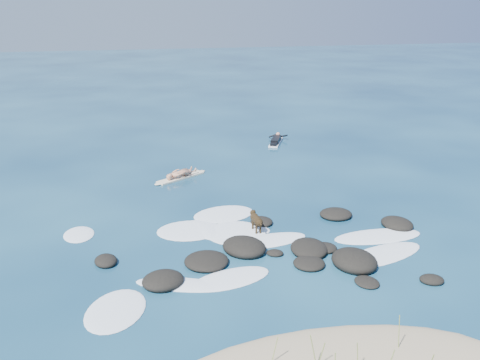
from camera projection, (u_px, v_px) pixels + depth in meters
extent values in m
plane|color=#0A2642|center=(252.00, 238.00, 19.81)|extent=(160.00, 160.00, 0.00)
cylinder|color=olive|center=(358.00, 359.00, 12.22)|extent=(0.16, 0.11, 0.94)
cylinder|color=olive|center=(321.00, 356.00, 12.40)|extent=(0.16, 0.14, 0.80)
cylinder|color=olive|center=(274.00, 352.00, 12.53)|extent=(0.18, 0.05, 0.83)
cylinder|color=olive|center=(399.00, 334.00, 13.03)|extent=(0.10, 0.04, 1.06)
cylinder|color=olive|center=(314.00, 354.00, 12.30)|extent=(0.23, 0.12, 1.02)
ellipsoid|color=black|center=(163.00, 281.00, 16.54)|extent=(1.68, 1.62, 0.49)
ellipsoid|color=black|center=(354.00, 261.00, 17.71)|extent=(1.68, 1.87, 0.64)
ellipsoid|color=black|center=(309.00, 263.00, 17.71)|extent=(1.31, 1.31, 0.31)
ellipsoid|color=black|center=(206.00, 261.00, 17.83)|extent=(1.72, 1.71, 0.39)
ellipsoid|color=black|center=(275.00, 253.00, 18.48)|extent=(0.74, 0.67, 0.22)
ellipsoid|color=black|center=(309.00, 249.00, 18.69)|extent=(1.59, 1.83, 0.45)
ellipsoid|color=black|center=(324.00, 248.00, 18.84)|extent=(0.97, 0.94, 0.26)
ellipsoid|color=black|center=(106.00, 261.00, 17.87)|extent=(0.91, 1.07, 0.34)
ellipsoid|color=black|center=(397.00, 224.00, 20.73)|extent=(1.50, 1.64, 0.47)
ellipsoid|color=black|center=(244.00, 247.00, 18.73)|extent=(2.04, 2.14, 0.57)
ellipsoid|color=black|center=(367.00, 282.00, 16.60)|extent=(0.91, 1.00, 0.19)
ellipsoid|color=black|center=(432.00, 280.00, 16.69)|extent=(0.91, 0.82, 0.28)
ellipsoid|color=black|center=(262.00, 222.00, 21.03)|extent=(1.03, 1.11, 0.30)
ellipsoid|color=black|center=(336.00, 214.00, 21.72)|extent=(1.44, 1.35, 0.38)
ellipsoid|color=white|center=(224.00, 214.00, 21.94)|extent=(2.92, 2.33, 0.12)
ellipsoid|color=white|center=(267.00, 241.00, 19.52)|extent=(3.19, 1.54, 0.12)
ellipsoid|color=white|center=(189.00, 231.00, 20.39)|extent=(2.60, 2.09, 0.12)
ellipsoid|color=white|center=(181.00, 285.00, 16.53)|extent=(3.05, 1.86, 0.12)
ellipsoid|color=white|center=(378.00, 236.00, 19.89)|extent=(3.46, 1.30, 0.12)
ellipsoid|color=white|center=(204.00, 230.00, 20.46)|extent=(1.63, 2.33, 0.12)
ellipsoid|color=white|center=(116.00, 311.00, 15.15)|extent=(2.37, 2.79, 0.12)
ellipsoid|color=white|center=(236.00, 233.00, 20.19)|extent=(2.37, 2.37, 0.12)
ellipsoid|color=white|center=(79.00, 235.00, 20.04)|extent=(1.18, 1.57, 0.12)
ellipsoid|color=white|center=(381.00, 255.00, 18.44)|extent=(3.77, 2.27, 0.12)
ellipsoid|color=white|center=(231.00, 279.00, 16.88)|extent=(2.96, 1.89, 0.12)
ellipsoid|color=white|center=(256.00, 231.00, 20.35)|extent=(1.10, 0.90, 0.12)
cube|color=beige|center=(181.00, 177.00, 26.34)|extent=(2.51, 1.88, 0.09)
ellipsoid|color=beige|center=(201.00, 172.00, 27.22)|extent=(0.60, 0.54, 0.10)
ellipsoid|color=beige|center=(159.00, 184.00, 25.45)|extent=(0.60, 0.54, 0.10)
imported|color=tan|center=(180.00, 160.00, 26.05)|extent=(0.68, 0.75, 1.71)
cube|color=white|center=(276.00, 142.00, 32.77)|extent=(1.54, 2.44, 0.09)
ellipsoid|color=white|center=(279.00, 137.00, 33.90)|extent=(0.49, 0.61, 0.09)
cube|color=black|center=(276.00, 140.00, 32.72)|extent=(1.04, 1.54, 0.24)
sphere|color=tan|center=(278.00, 134.00, 33.48)|extent=(0.34, 0.34, 0.26)
cylinder|color=black|center=(273.00, 136.00, 33.74)|extent=(0.62, 0.12, 0.28)
cylinder|color=black|center=(283.00, 136.00, 33.61)|extent=(0.48, 0.52, 0.28)
cube|color=black|center=(274.00, 144.00, 31.96)|extent=(0.60, 0.71, 0.16)
cylinder|color=black|center=(257.00, 220.00, 20.10)|extent=(0.34, 0.63, 0.30)
sphere|color=black|center=(254.00, 217.00, 20.35)|extent=(0.33, 0.33, 0.31)
sphere|color=black|center=(259.00, 222.00, 19.85)|extent=(0.30, 0.30, 0.28)
sphere|color=black|center=(253.00, 213.00, 20.47)|extent=(0.24, 0.24, 0.22)
cone|color=black|center=(252.00, 212.00, 20.60)|extent=(0.13, 0.14, 0.12)
cone|color=black|center=(252.00, 211.00, 20.42)|extent=(0.11, 0.08, 0.11)
cone|color=black|center=(254.00, 210.00, 20.45)|extent=(0.11, 0.08, 0.11)
cylinder|color=black|center=(253.00, 226.00, 20.37)|extent=(0.08, 0.08, 0.40)
cylinder|color=black|center=(257.00, 225.00, 20.41)|extent=(0.08, 0.08, 0.40)
cylinder|color=black|center=(256.00, 230.00, 19.99)|extent=(0.08, 0.08, 0.40)
cylinder|color=black|center=(260.00, 229.00, 20.03)|extent=(0.08, 0.08, 0.40)
cylinder|color=black|center=(260.00, 223.00, 19.71)|extent=(0.07, 0.29, 0.17)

